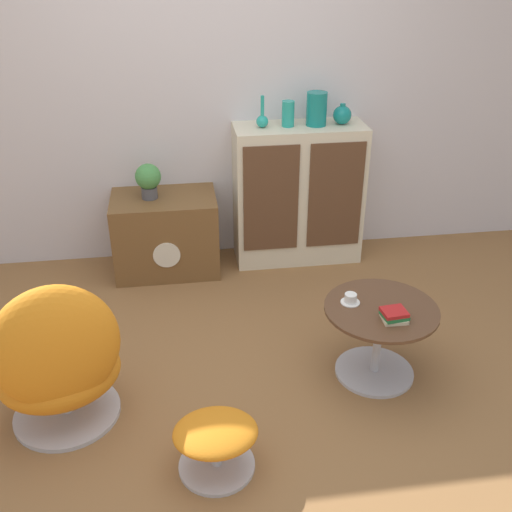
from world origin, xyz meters
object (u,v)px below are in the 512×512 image
object	(u,v)px
sideboard	(298,194)
vase_inner_right	(317,109)
tv_console	(166,234)
book_stack	(394,315)
teacup	(350,299)
egg_chair	(58,362)
coffee_table	(379,333)
potted_plant	(148,179)
vase_rightmost	(342,115)
vase_leftmost	(262,119)
vase_inner_left	(288,114)
ottoman	(216,439)

from	to	relation	value
sideboard	vase_inner_right	world-z (taller)	vase_inner_right
tv_console	book_stack	bearing A→B (deg)	-52.23
vase_inner_right	teacup	world-z (taller)	vase_inner_right
tv_console	egg_chair	size ratio (longest dim) A/B	0.89
tv_console	coffee_table	distance (m)	1.75
coffee_table	potted_plant	xyz separation A→B (m)	(-1.20, 1.35, 0.43)
tv_console	book_stack	size ratio (longest dim) A/B	5.33
vase_rightmost	tv_console	bearing A→B (deg)	-177.34
tv_console	egg_chair	world-z (taller)	egg_chair
tv_console	book_stack	distance (m)	1.87
coffee_table	egg_chair	bearing A→B (deg)	-174.91
vase_leftmost	potted_plant	distance (m)	0.86
tv_console	vase_inner_left	world-z (taller)	vase_inner_left
egg_chair	coffee_table	xyz separation A→B (m)	(1.63, 0.15, -0.10)
egg_chair	potted_plant	xyz separation A→B (m)	(0.43, 1.50, 0.32)
egg_chair	vase_rightmost	distance (m)	2.45
vase_leftmost	vase_inner_right	size ratio (longest dim) A/B	0.96
tv_console	vase_inner_right	distance (m)	1.35
sideboard	teacup	distance (m)	1.34
sideboard	coffee_table	bearing A→B (deg)	-83.59
coffee_table	vase_rightmost	bearing A→B (deg)	84.70
tv_console	coffee_table	bearing A→B (deg)	-50.50
vase_rightmost	teacup	xyz separation A→B (m)	(-0.28, -1.34, -0.61)
sideboard	vase_rightmost	xyz separation A→B (m)	(0.29, 0.00, 0.56)
sideboard	vase_inner_right	distance (m)	0.62
vase_rightmost	book_stack	world-z (taller)	vase_rightmost
potted_plant	teacup	size ratio (longest dim) A/B	2.37
teacup	vase_inner_left	bearing A→B (deg)	94.05
vase_inner_right	potted_plant	xyz separation A→B (m)	(-1.15, -0.06, -0.42)
teacup	egg_chair	bearing A→B (deg)	-171.74
vase_inner_left	vase_rightmost	size ratio (longest dim) A/B	1.22
sideboard	book_stack	distance (m)	1.54
vase_leftmost	vase_inner_right	world-z (taller)	vase_inner_right
sideboard	tv_console	size ratio (longest dim) A/B	1.39
sideboard	potted_plant	distance (m)	1.06
vase_inner_left	vase_rightmost	xyz separation A→B (m)	(0.38, 0.00, -0.02)
vase_inner_left	vase_rightmost	distance (m)	0.38
vase_inner_right	egg_chair	bearing A→B (deg)	-135.41
sideboard	egg_chair	distance (m)	2.14
vase_inner_left	vase_inner_right	distance (m)	0.20
book_stack	tv_console	bearing A→B (deg)	127.77
vase_leftmost	ottoman	bearing A→B (deg)	-104.44
ottoman	vase_inner_right	distance (m)	2.34
ottoman	coffee_table	world-z (taller)	coffee_table
sideboard	potted_plant	bearing A→B (deg)	-177.07
vase_leftmost	vase_inner_right	xyz separation A→B (m)	(0.37, 0.00, 0.06)
coffee_table	teacup	size ratio (longest dim) A/B	5.84
tv_console	vase_rightmost	distance (m)	1.48
vase_inner_left	teacup	size ratio (longest dim) A/B	1.67
vase_inner_right	vase_rightmost	distance (m)	0.19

